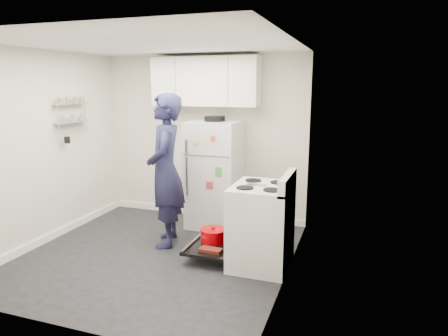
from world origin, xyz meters
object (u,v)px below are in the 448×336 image
at_px(refrigerator, 215,174).
at_px(person, 166,171).
at_px(electric_range, 260,226).
at_px(open_oven_door, 213,240).

bearing_deg(refrigerator, person, -111.98).
bearing_deg(refrigerator, electric_range, -49.00).
bearing_deg(open_oven_door, electric_range, -4.97).
height_order(electric_range, refrigerator, refrigerator).
distance_m(open_oven_door, person, 1.07).
bearing_deg(person, refrigerator, 137.50).
relative_size(refrigerator, person, 0.83).
relative_size(electric_range, refrigerator, 0.68).
bearing_deg(person, electric_range, 59.60).
relative_size(electric_range, person, 0.56).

